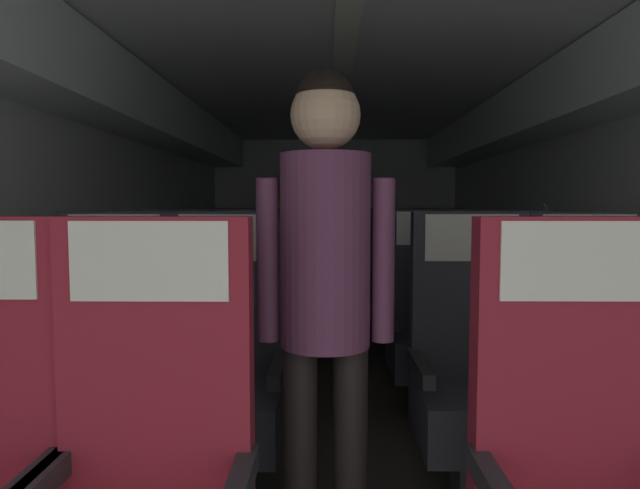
# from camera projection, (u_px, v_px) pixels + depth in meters

# --- Properties ---
(ground) EXTENTS (3.49, 7.88, 0.02)m
(ground) POSITION_uv_depth(u_px,v_px,m) (341.00, 385.00, 3.67)
(ground) COLOR #3D3833
(fuselage_shell) EXTENTS (3.37, 7.53, 2.13)m
(fuselage_shell) POSITION_uv_depth(u_px,v_px,m) (341.00, 154.00, 3.80)
(fuselage_shell) COLOR silver
(fuselage_shell) RESTS_ON ground
(seat_b_left_window) EXTENTS (0.52, 0.48, 1.17)m
(seat_b_left_window) POSITION_uv_depth(u_px,v_px,m) (110.00, 374.00, 2.31)
(seat_b_left_window) COLOR #38383D
(seat_b_left_window) RESTS_ON ground
(seat_b_left_aisle) EXTENTS (0.52, 0.48, 1.17)m
(seat_b_left_aisle) POSITION_uv_depth(u_px,v_px,m) (223.00, 376.00, 2.28)
(seat_b_left_aisle) COLOR #38383D
(seat_b_left_aisle) RESTS_ON ground
(seat_b_right_aisle) EXTENTS (0.52, 0.48, 1.17)m
(seat_b_right_aisle) POSITION_uv_depth(u_px,v_px,m) (594.00, 376.00, 2.28)
(seat_b_right_aisle) COLOR #38383D
(seat_b_right_aisle) RESTS_ON ground
(seat_b_right_window) EXTENTS (0.52, 0.48, 1.17)m
(seat_b_right_window) POSITION_uv_depth(u_px,v_px,m) (474.00, 376.00, 2.28)
(seat_b_right_window) COLOR #38383D
(seat_b_right_window) RESTS_ON ground
(seat_c_left_window) EXTENTS (0.52, 0.48, 1.17)m
(seat_c_left_window) POSITION_uv_depth(u_px,v_px,m) (170.00, 325.00, 3.25)
(seat_c_left_window) COLOR #38383D
(seat_c_left_window) RESTS_ON ground
(seat_c_left_aisle) EXTENTS (0.52, 0.48, 1.17)m
(seat_c_left_aisle) POSITION_uv_depth(u_px,v_px,m) (254.00, 325.00, 3.24)
(seat_c_left_aisle) COLOR #38383D
(seat_c_left_aisle) RESTS_ON ground
(seat_c_right_aisle) EXTENTS (0.52, 0.48, 1.17)m
(seat_c_right_aisle) POSITION_uv_depth(u_px,v_px,m) (515.00, 326.00, 3.23)
(seat_c_right_aisle) COLOR #38383D
(seat_c_right_aisle) RESTS_ON ground
(seat_c_right_window) EXTENTS (0.52, 0.48, 1.17)m
(seat_c_right_window) POSITION_uv_depth(u_px,v_px,m) (431.00, 326.00, 3.23)
(seat_c_right_window) COLOR #38383D
(seat_c_right_window) RESTS_ON ground
(seat_d_left_window) EXTENTS (0.52, 0.48, 1.17)m
(seat_d_left_window) POSITION_uv_depth(u_px,v_px,m) (207.00, 298.00, 4.22)
(seat_d_left_window) COLOR #38383D
(seat_d_left_window) RESTS_ON ground
(seat_d_left_aisle) EXTENTS (0.52, 0.48, 1.17)m
(seat_d_left_aisle) POSITION_uv_depth(u_px,v_px,m) (271.00, 297.00, 4.23)
(seat_d_left_aisle) COLOR #38383D
(seat_d_left_aisle) RESTS_ON ground
(seat_d_right_aisle) EXTENTS (0.52, 0.48, 1.17)m
(seat_d_right_aisle) POSITION_uv_depth(u_px,v_px,m) (472.00, 298.00, 4.21)
(seat_d_right_aisle) COLOR #38383D
(seat_d_right_aisle) RESTS_ON ground
(seat_d_right_window) EXTENTS (0.52, 0.48, 1.17)m
(seat_d_right_window) POSITION_uv_depth(u_px,v_px,m) (407.00, 298.00, 4.21)
(seat_d_right_window) COLOR #38383D
(seat_d_right_window) RESTS_ON ground
(seat_e_left_window) EXTENTS (0.52, 0.48, 1.17)m
(seat_e_left_window) POSITION_uv_depth(u_px,v_px,m) (231.00, 280.00, 5.20)
(seat_e_left_window) COLOR #38383D
(seat_e_left_window) RESTS_ON ground
(seat_e_left_aisle) EXTENTS (0.52, 0.48, 1.17)m
(seat_e_left_aisle) POSITION_uv_depth(u_px,v_px,m) (281.00, 280.00, 5.20)
(seat_e_left_aisle) COLOR #38383D
(seat_e_left_aisle) RESTS_ON ground
(seat_e_right_aisle) EXTENTS (0.52, 0.48, 1.17)m
(seat_e_right_aisle) POSITION_uv_depth(u_px,v_px,m) (444.00, 281.00, 5.16)
(seat_e_right_aisle) COLOR #38383D
(seat_e_right_aisle) RESTS_ON ground
(seat_e_right_window) EXTENTS (0.52, 0.48, 1.17)m
(seat_e_right_window) POSITION_uv_depth(u_px,v_px,m) (394.00, 281.00, 5.16)
(seat_e_right_window) COLOR #38383D
(seat_e_right_window) RESTS_ON ground
(flight_attendant) EXTENTS (0.43, 0.28, 1.61)m
(flight_attendant) POSITION_uv_depth(u_px,v_px,m) (325.00, 272.00, 1.70)
(flight_attendant) COLOR black
(flight_attendant) RESTS_ON ground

